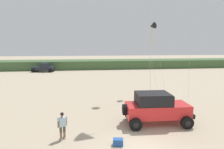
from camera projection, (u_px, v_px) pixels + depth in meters
The scene contains 7 objects.
ground_plane at pixel (141, 148), 10.50m from camera, with size 220.00×220.00×0.00m, color tan.
dune_ridge at pixel (78, 64), 49.19m from camera, with size 90.00×8.33×2.05m, color #426038.
jeep at pixel (156, 107), 13.66m from camera, with size 4.91×2.58×2.26m.
person_watching at pixel (62, 124), 11.38m from camera, with size 0.55×0.44×1.67m.
cooler_box at pixel (118, 142), 10.76m from camera, with size 0.56×0.36×0.38m, color #23519E.
distant_pickup at pixel (44, 68), 42.30m from camera, with size 4.82×2.97×1.98m.
kite_black_sled at pixel (152, 26), 23.12m from camera, with size 2.36×5.28×8.43m.
Camera 1 is at (-2.89, -9.52, 5.47)m, focal length 30.92 mm.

